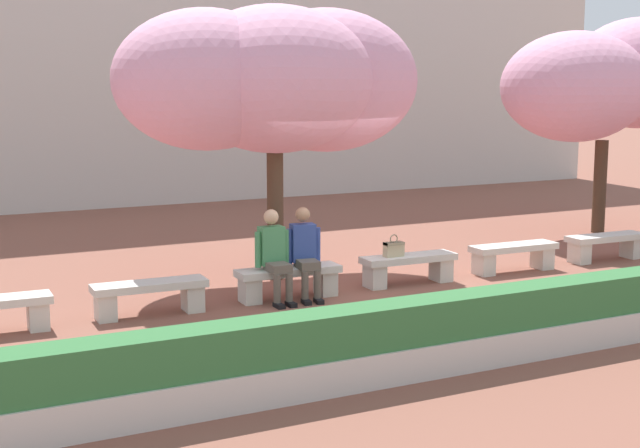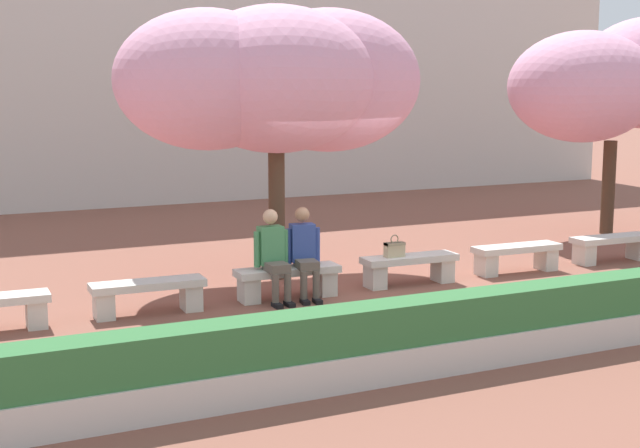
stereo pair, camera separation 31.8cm
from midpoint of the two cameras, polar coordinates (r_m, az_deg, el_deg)
ground_plane at (r=13.12m, az=2.67°, el=-4.32°), size 100.00×100.00×0.00m
building_facade at (r=24.34m, az=-11.44°, el=12.32°), size 28.00×4.00×8.99m
stone_bench_near_west at (r=11.95m, az=-10.20°, el=-4.34°), size 1.52×0.48×0.45m
stone_bench_center at (r=12.62m, az=-1.36°, el=-3.49°), size 1.52×0.48×0.45m
stone_bench_near_east at (r=13.55m, az=6.42°, el=-2.67°), size 1.52×0.48×0.45m
stone_bench_east_end at (r=14.70m, az=13.09°, el=-1.93°), size 1.52×0.48×0.45m
stone_bench_far_east at (r=16.02m, az=18.71°, el=-1.28°), size 1.52×0.48×0.45m
person_seated_left at (r=12.39m, az=-2.29°, el=-1.81°), size 0.51×0.69×1.29m
person_seated_right at (r=12.59m, az=-0.30°, el=-1.64°), size 0.50×0.72×1.29m
handbag at (r=13.37m, az=5.47°, el=-1.56°), size 0.30×0.15×0.34m
cherry_tree_main at (r=13.78m, az=-2.26°, el=9.19°), size 4.94×3.17×4.19m
cherry_tree_secondary at (r=18.75m, az=18.90°, el=8.67°), size 4.71×2.83×4.34m
planter_hedge_foreground at (r=10.09m, az=12.51°, el=-6.36°), size 13.92×0.50×0.80m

